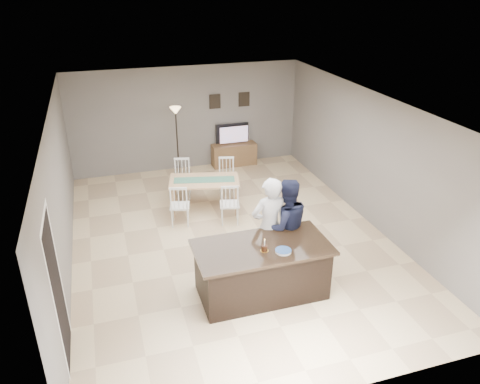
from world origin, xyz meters
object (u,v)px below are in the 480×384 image
object	(u,v)px
tv_console	(234,154)
plate_stack	(283,251)
dining_table	(204,185)
television	(233,134)
man	(286,226)
kitchen_island	(262,270)
woman	(269,227)
floor_lamp	(176,124)
birthday_cake	(264,248)

from	to	relation	value
tv_console	plate_stack	bearing A→B (deg)	-99.27
dining_table	television	bearing A→B (deg)	73.69
tv_console	man	distance (m)	5.08
kitchen_island	woman	distance (m)	0.78
kitchen_island	man	size ratio (longest dim) A/B	1.25
plate_stack	floor_lamp	distance (m)	5.47
kitchen_island	plate_stack	size ratio (longest dim) A/B	8.53
woman	man	xyz separation A→B (m)	(0.30, 0.00, -0.03)
man	plate_stack	bearing A→B (deg)	65.62
kitchen_island	floor_lamp	xyz separation A→B (m)	(-0.40, 5.14, 0.98)
tv_console	floor_lamp	world-z (taller)	floor_lamp
dining_table	floor_lamp	world-z (taller)	floor_lamp
kitchen_island	man	world-z (taller)	man
tv_console	birthday_cake	world-z (taller)	birthday_cake
woman	plate_stack	distance (m)	0.82
plate_stack	birthday_cake	bearing A→B (deg)	155.08
plate_stack	floor_lamp	size ratio (longest dim) A/B	0.14
woman	man	world-z (taller)	woman
tv_console	birthday_cake	xyz separation A→B (m)	(-1.22, -5.71, 0.65)
kitchen_island	woman	xyz separation A→B (m)	(0.33, 0.55, 0.44)
plate_stack	floor_lamp	bearing A→B (deg)	96.85
tv_console	plate_stack	distance (m)	5.94
kitchen_island	man	bearing A→B (deg)	41.28
tv_console	man	world-z (taller)	man
man	plate_stack	size ratio (longest dim) A/B	6.84
plate_stack	television	bearing A→B (deg)	80.84
television	birthday_cake	xyz separation A→B (m)	(-1.22, -5.78, 0.09)
kitchen_island	plate_stack	world-z (taller)	plate_stack
tv_console	plate_stack	size ratio (longest dim) A/B	4.76
kitchen_island	dining_table	distance (m)	3.23
man	dining_table	world-z (taller)	man
woman	plate_stack	xyz separation A→B (m)	(-0.08, -0.81, 0.02)
tv_console	woman	xyz separation A→B (m)	(-0.87, -5.02, 0.60)
kitchen_island	tv_console	size ratio (longest dim) A/B	1.79
tv_console	television	xyz separation A→B (m)	(0.00, 0.07, 0.56)
tv_console	television	bearing A→B (deg)	90.00
birthday_cake	floor_lamp	distance (m)	5.32
kitchen_island	dining_table	xyz separation A→B (m)	(-0.18, 3.22, 0.13)
woman	man	bearing A→B (deg)	177.78
floor_lamp	tv_console	bearing A→B (deg)	15.05
plate_stack	tv_console	bearing A→B (deg)	80.73
woman	floor_lamp	distance (m)	4.68
man	plate_stack	distance (m)	0.90
kitchen_island	television	size ratio (longest dim) A/B	2.35
kitchen_island	birthday_cake	xyz separation A→B (m)	(-0.02, -0.14, 0.49)
man	dining_table	bearing A→B (deg)	-72.77
kitchen_island	birthday_cake	distance (m)	0.51
television	birthday_cake	distance (m)	5.91
woman	plate_stack	bearing A→B (deg)	82.25
birthday_cake	kitchen_island	bearing A→B (deg)	83.61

